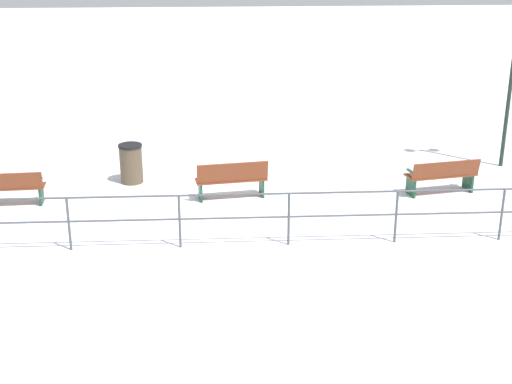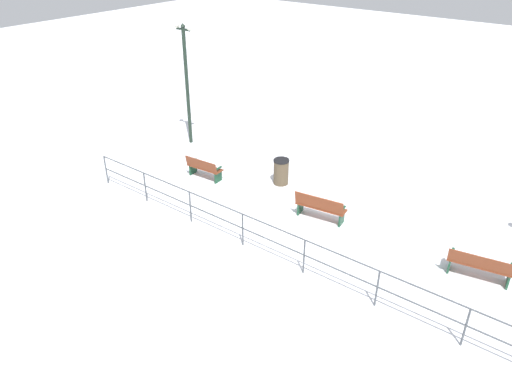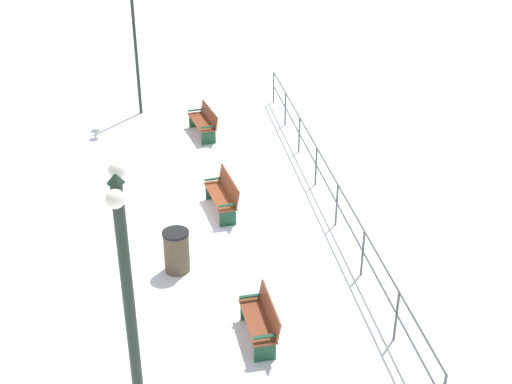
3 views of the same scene
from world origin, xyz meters
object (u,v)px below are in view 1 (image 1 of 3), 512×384
bench_second (232,179)px  trash_bin (131,163)px  bench_nearest (442,175)px  bench_third (12,187)px

bench_second → trash_bin: bearing=53.8°
bench_nearest → bench_third: bearing=80.6°
bench_second → bench_third: bearing=83.5°
bench_third → bench_second: bearing=-92.0°
bench_nearest → bench_third: 10.00m
bench_third → bench_nearest: bearing=-92.6°
bench_nearest → trash_bin: trash_bin is taller
bench_second → bench_nearest: bearing=-97.7°
bench_nearest → bench_second: (-0.05, 4.99, 0.03)m
bench_nearest → bench_third: (-0.20, 9.99, -0.02)m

